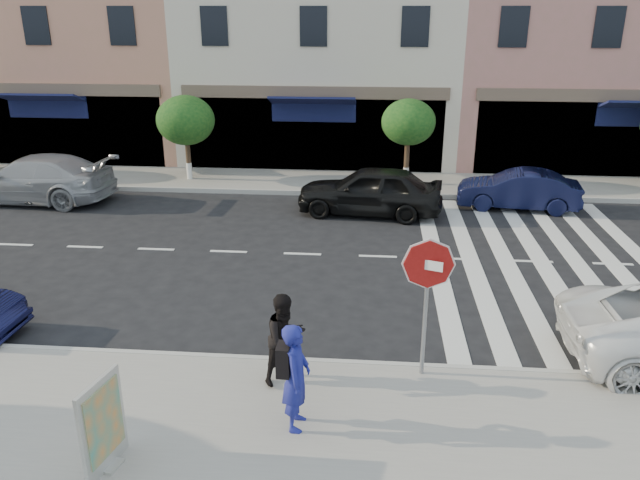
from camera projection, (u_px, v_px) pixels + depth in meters
The scene contains 13 objects.
ground at pixel (281, 326), 12.85m from camera, with size 120.00×120.00×0.00m, color black.
sidewalk_near at pixel (244, 441), 9.32m from camera, with size 60.00×4.50×0.15m, color gray.
sidewalk_far at pixel (324, 182), 23.08m from camera, with size 60.00×3.00×0.15m, color gray.
building_centre at pixel (324, 23), 26.81m from camera, with size 11.00×9.00×11.00m, color beige.
street_tree_wb at pixel (186, 121), 22.51m from camera, with size 2.10×2.10×3.06m.
street_tree_c at pixel (408, 123), 21.85m from camera, with size 1.90×1.90×3.04m.
stop_sign at pixel (428, 278), 10.27m from camera, with size 0.85×0.33×2.52m.
photographer at pixel (296, 377), 9.27m from camera, with size 0.63×0.41×1.72m, color navy.
walker at pixel (285, 339), 10.45m from camera, with size 0.78×0.61×1.61m, color black.
poster_board at pixel (103, 426), 8.48m from camera, with size 0.38×0.90×1.39m.
car_far_left at pixel (34, 179), 20.82m from camera, with size 2.18×5.36×1.56m, color #949599.
car_far_mid at pixel (370, 190), 19.53m from camera, with size 1.82×4.52×1.54m, color black.
car_far_right at pixel (518, 190), 20.11m from camera, with size 1.33×3.83×1.26m, color black.
Camera 1 is at (1.79, -11.29, 6.18)m, focal length 35.00 mm.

